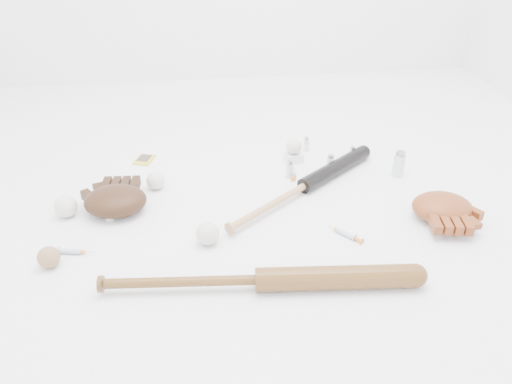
{
  "coord_description": "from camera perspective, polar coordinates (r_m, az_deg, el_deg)",
  "views": [
    {
      "loc": [
        -0.25,
        -1.46,
        0.96
      ],
      "look_at": [
        -0.04,
        0.03,
        0.06
      ],
      "focal_mm": 35.0,
      "sensor_mm": 36.0,
      "label": 1
    }
  ],
  "objects": [
    {
      "name": "baseball_left",
      "position": [
        1.84,
        -20.92,
        -1.55
      ],
      "size": [
        0.08,
        0.08,
        0.08
      ],
      "primitive_type": "sphere",
      "color": "silver",
      "rests_on": "ground"
    },
    {
      "name": "vial_4",
      "position": [
        1.77,
        -16.49,
        -2.0
      ],
      "size": [
        0.03,
        0.03,
        0.08
      ],
      "primitive_type": "cylinder",
      "color": "silver",
      "rests_on": "ground"
    },
    {
      "name": "vial_5",
      "position": [
        2.12,
        10.94,
        4.31
      ],
      "size": [
        0.02,
        0.02,
        0.06
      ],
      "primitive_type": "cylinder",
      "color": "silver",
      "rests_on": "ground"
    },
    {
      "name": "baseball_mid",
      "position": [
        1.59,
        -5.55,
        -4.76
      ],
      "size": [
        0.07,
        0.07,
        0.07
      ],
      "primitive_type": "sphere",
      "color": "silver",
      "rests_on": "ground"
    },
    {
      "name": "bat_dark",
      "position": [
        1.86,
        5.59,
        0.74
      ],
      "size": [
        0.68,
        0.56,
        0.06
      ],
      "primitive_type": null,
      "rotation": [
        0.0,
        0.0,
        0.67
      ],
      "color": "black",
      "rests_on": "ground"
    },
    {
      "name": "syringe_1",
      "position": [
        1.66,
        10.24,
        -4.74
      ],
      "size": [
        0.11,
        0.13,
        0.02
      ],
      "primitive_type": null,
      "rotation": [
        0.0,
        0.0,
        2.26
      ],
      "color": "#ADBCC6",
      "rests_on": "ground"
    },
    {
      "name": "baseball_on_pedestal",
      "position": [
        2.07,
        4.37,
        5.24
      ],
      "size": [
        0.07,
        0.07,
        0.07
      ],
      "primitive_type": "sphere",
      "color": "silver",
      "rests_on": "pedestal"
    },
    {
      "name": "syringe_2",
      "position": [
        2.0,
        4.29,
        2.28
      ],
      "size": [
        0.05,
        0.14,
        0.02
      ],
      "primitive_type": null,
      "rotation": [
        0.0,
        0.0,
        1.37
      ],
      "color": "#ADBCC6",
      "rests_on": "ground"
    },
    {
      "name": "vial_2",
      "position": [
        2.01,
        8.49,
        3.24
      ],
      "size": [
        0.03,
        0.03,
        0.08
      ],
      "primitive_type": "cylinder",
      "color": "silver",
      "rests_on": "ground"
    },
    {
      "name": "baseball_aged",
      "position": [
        1.62,
        -22.6,
        -6.9
      ],
      "size": [
        0.07,
        0.07,
        0.07
      ],
      "primitive_type": "sphere",
      "color": "#956A47",
      "rests_on": "ground"
    },
    {
      "name": "syringe_0",
      "position": [
        1.66,
        -20.5,
        -6.37
      ],
      "size": [
        0.16,
        0.06,
        0.02
      ],
      "primitive_type": null,
      "rotation": [
        0.0,
        0.0,
        -0.21
      ],
      "color": "#ADBCC6",
      "rests_on": "ground"
    },
    {
      "name": "vial_1",
      "position": [
        2.18,
        5.78,
        5.49
      ],
      "size": [
        0.02,
        0.02,
        0.06
      ],
      "primitive_type": "cylinder",
      "color": "silver",
      "rests_on": "ground"
    },
    {
      "name": "bat_wood",
      "position": [
        1.42,
        0.35,
        -10.0
      ],
      "size": [
        0.94,
        0.16,
        0.07
      ],
      "primitive_type": null,
      "rotation": [
        0.0,
        0.0,
        -0.1
      ],
      "color": "brown",
      "rests_on": "ground"
    },
    {
      "name": "pedestal",
      "position": [
        2.09,
        4.31,
        3.99
      ],
      "size": [
        0.08,
        0.08,
        0.04
      ],
      "primitive_type": "cube",
      "rotation": [
        0.0,
        0.0,
        0.24
      ],
      "color": "white",
      "rests_on": "ground"
    },
    {
      "name": "vial_0",
      "position": [
        1.96,
        3.85,
        2.63
      ],
      "size": [
        0.03,
        0.03,
        0.07
      ],
      "primitive_type": "cylinder",
      "color": "silver",
      "rests_on": "ground"
    },
    {
      "name": "syringe_3",
      "position": [
        1.87,
        19.92,
        -1.68
      ],
      "size": [
        0.14,
        0.13,
        0.02
      ],
      "primitive_type": null,
      "rotation": [
        0.0,
        0.0,
        -0.73
      ],
      "color": "#ADBCC6",
      "rests_on": "ground"
    },
    {
      "name": "glove_tan",
      "position": [
        1.82,
        20.53,
        -1.63
      ],
      "size": [
        0.28,
        0.28,
        0.09
      ],
      "primitive_type": null,
      "rotation": [
        0.0,
        0.0,
        2.96
      ],
      "color": "brown",
      "rests_on": "ground"
    },
    {
      "name": "vial_3",
      "position": [
        2.04,
        16.03,
        3.13
      ],
      "size": [
        0.04,
        0.04,
        0.1
      ],
      "primitive_type": "cylinder",
      "color": "silver",
      "rests_on": "ground"
    },
    {
      "name": "baseball_upper",
      "position": [
        1.92,
        -11.4,
        1.31
      ],
      "size": [
        0.07,
        0.07,
        0.07
      ],
      "primitive_type": "sphere",
      "color": "silver",
      "rests_on": "ground"
    },
    {
      "name": "trading_card",
      "position": [
        2.15,
        -12.65,
        3.61
      ],
      "size": [
        0.1,
        0.11,
        0.01
      ],
      "primitive_type": "cube",
      "rotation": [
        0.0,
        0.0,
        -0.33
      ],
      "color": "gold",
      "rests_on": "ground"
    },
    {
      "name": "glove_dark",
      "position": [
        1.8,
        -15.78,
        -0.94
      ],
      "size": [
        0.28,
        0.28,
        0.09
      ],
      "primitive_type": null,
      "rotation": [
        0.0,
        0.0,
        -0.08
      ],
      "color": "black",
      "rests_on": "ground"
    }
  ]
}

